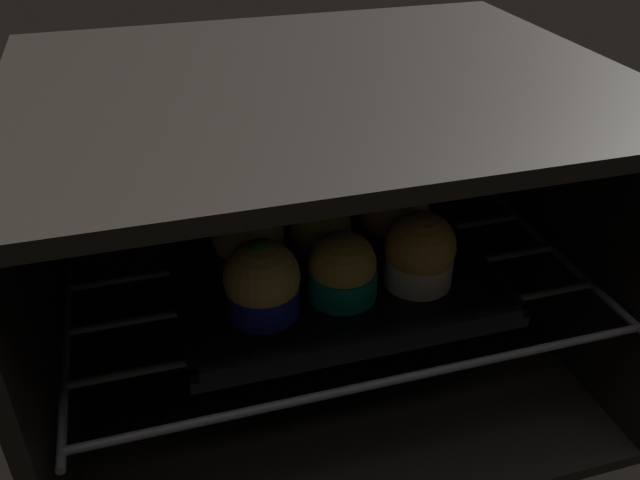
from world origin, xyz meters
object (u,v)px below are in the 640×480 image
object	(u,v)px
baking_tray	(320,258)
muffin_row0_col1	(341,270)
muffin_row1_col2	(394,215)
muffin_row2_col0	(233,202)
muffin_row2_col2	(364,184)
muffin_row1_col1	(317,231)
muffin_row0_col0	(262,282)
muffin_row0_col2	(420,253)
muffin_row1_col0	(248,239)
muffin_row2_col1	(301,192)

from	to	relation	value
baking_tray	muffin_row0_col1	size ratio (longest dim) A/B	4.58
muffin_row1_col2	muffin_row2_col0	bearing A→B (deg)	152.63
muffin_row0_col1	muffin_row2_col2	world-z (taller)	muffin_row2_col2
muffin_row1_col1	muffin_row2_col0	xyz separation A→B (cm)	(-7.68, 8.45, 0.33)
muffin_row0_col0	muffin_row0_col2	bearing A→B (deg)	1.65
baking_tray	muffin_row1_col0	distance (cm)	8.74
baking_tray	muffin_row1_col0	world-z (taller)	muffin_row1_col0
baking_tray	muffin_row0_col0	xyz separation A→B (cm)	(-8.20, -8.32, 4.06)
muffin_row1_col1	muffin_row0_col1	bearing A→B (deg)	-88.50
muffin_row0_col0	muffin_row0_col2	xyz separation A→B (cm)	(16.42, 0.47, 0.04)
muffin_row1_col0	muffin_row1_col2	bearing A→B (deg)	-1.00
baking_tray	muffin_row1_col0	bearing A→B (deg)	179.10
muffin_row1_col0	muffin_row1_col1	bearing A→B (deg)	-1.42
muffin_row0_col1	muffin_row0_col2	bearing A→B (deg)	-0.03
muffin_row2_col0	muffin_row2_col1	xyz separation A→B (cm)	(8.02, -0.38, 0.25)
muffin_row1_col0	muffin_row1_col2	distance (cm)	16.34
baking_tray	muffin_row2_col2	bearing A→B (deg)	46.43
muffin_row1_col2	muffin_row0_col1	bearing A→B (deg)	-138.31
muffin_row0_col0	muffin_row0_col2	world-z (taller)	muffin_row0_col0
muffin_row2_col0	muffin_row2_col1	world-z (taller)	muffin_row2_col1
muffin_row0_col1	muffin_row2_col0	distance (cm)	18.04
baking_tray	muffin_row0_col2	world-z (taller)	muffin_row0_col2
muffin_row0_col1	muffin_row2_col2	xyz separation A→B (cm)	(8.20, 16.33, 0.36)
baking_tray	muffin_row2_col2	size ratio (longest dim) A/B	4.20
muffin_row0_col0	muffin_row0_col1	size ratio (longest dim) A/B	1.15
muffin_row0_col2	muffin_row1_col0	bearing A→B (deg)	153.60
muffin_row1_col0	muffin_row2_col2	size ratio (longest dim) A/B	1.00
muffin_row0_col2	muffin_row2_col1	size ratio (longest dim) A/B	0.97
muffin_row1_col0	muffin_row0_col2	bearing A→B (deg)	-26.40
muffin_row1_col0	muffin_row1_col2	xyz separation A→B (cm)	(16.34, -0.28, 0.31)
muffin_row1_col0	baking_tray	bearing A→B (deg)	-0.90
muffin_row0_col2	muffin_row2_col1	bearing A→B (deg)	117.39
baking_tray	muffin_row2_col0	size ratio (longest dim) A/B	4.20
muffin_row1_col1	muffin_row2_col0	size ratio (longest dim) A/B	0.94
muffin_row0_col1	muffin_row1_col2	bearing A→B (deg)	41.69
muffin_row0_col0	muffin_row2_col2	size ratio (longest dim) A/B	1.05
muffin_row1_col2	muffin_row2_col0	size ratio (longest dim) A/B	1.04
baking_tray	muffin_row2_col1	distance (cm)	9.05
muffin_row2_col2	baking_tray	bearing A→B (deg)	-133.57
muffin_row1_col2	muffin_row2_col1	xyz separation A→B (cm)	(-8.49, 8.16, 0.07)
muffin_row1_col1	muffin_row1_col2	distance (cm)	8.84
muffin_row0_col0	muffin_row2_col2	world-z (taller)	muffin_row0_col0
muffin_row0_col0	muffin_row1_col1	distance (cm)	11.41
baking_tray	muffin_row1_col1	world-z (taller)	muffin_row1_col1
muffin_row0_col0	muffin_row1_col2	size ratio (longest dim) A/B	1.01
muffin_row0_col2	muffin_row2_col2	size ratio (longest dim) A/B	1.03
muffin_row1_col1	baking_tray	bearing A→B (deg)	10.80
muffin_row0_col0	muffin_row1_col1	xyz separation A→B (cm)	(7.87, 8.26, -0.40)
muffin_row0_col2	muffin_row1_col1	size ratio (longest dim) A/B	1.10
muffin_row1_col1	muffin_row1_col2	world-z (taller)	muffin_row1_col2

